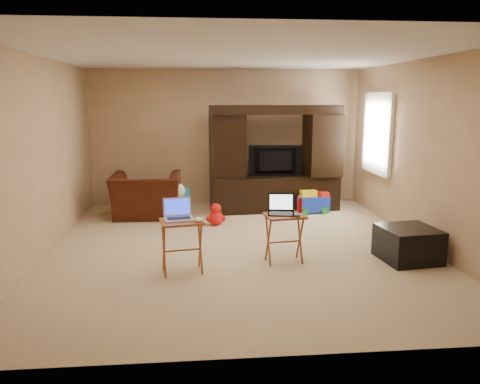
{
  "coord_description": "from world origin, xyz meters",
  "views": [
    {
      "loc": [
        -0.53,
        -6.03,
        1.98
      ],
      "look_at": [
        0.0,
        -0.2,
        0.8
      ],
      "focal_mm": 35.0,
      "sensor_mm": 36.0,
      "label": 1
    }
  ],
  "objects": [
    {
      "name": "television",
      "position": [
        0.83,
        2.04,
        0.89
      ],
      "size": [
        0.95,
        0.19,
        0.54
      ],
      "primitive_type": "imported",
      "rotation": [
        0.0,
        0.0,
        3.07
      ],
      "color": "black",
      "rests_on": "entertainment_center"
    },
    {
      "name": "plush_toy",
      "position": [
        -0.26,
        1.15,
        0.18
      ],
      "size": [
        0.32,
        0.27,
        0.36
      ],
      "primitive_type": null,
      "color": "red",
      "rests_on": "floor"
    },
    {
      "name": "mouse_right",
      "position": [
        0.63,
        -0.76,
        0.63
      ],
      "size": [
        0.1,
        0.13,
        0.05
      ],
      "primitive_type": "ellipsoid",
      "rotation": [
        0.0,
        0.0,
        -0.15
      ],
      "color": "#47474C",
      "rests_on": "tray_table_right"
    },
    {
      "name": "entertainment_center",
      "position": [
        0.83,
        2.08,
        0.93
      ],
      "size": [
        2.31,
        0.76,
        1.86
      ],
      "primitive_type": "cube",
      "rotation": [
        0.0,
        0.0,
        0.09
      ],
      "color": "black",
      "rests_on": "floor"
    },
    {
      "name": "window_pane",
      "position": [
        2.48,
        1.55,
        1.4
      ],
      "size": [
        0.0,
        1.2,
        1.2
      ],
      "primitive_type": "plane",
      "rotation": [
        1.57,
        0.0,
        -1.57
      ],
      "color": "white",
      "rests_on": "ground"
    },
    {
      "name": "laptop_left",
      "position": [
        -0.76,
        -0.84,
        0.74
      ],
      "size": [
        0.36,
        0.32,
        0.24
      ],
      "primitive_type": "cube",
      "rotation": [
        0.0,
        0.0,
        0.17
      ],
      "color": "silver",
      "rests_on": "tray_table_left"
    },
    {
      "name": "push_toy",
      "position": [
        1.47,
        1.83,
        0.21
      ],
      "size": [
        0.59,
        0.45,
        0.42
      ],
      "primitive_type": null,
      "rotation": [
        0.0,
        0.0,
        0.1
      ],
      "color": "blue",
      "rests_on": "floor"
    },
    {
      "name": "wall_right",
      "position": [
        2.5,
        0.0,
        1.25
      ],
      "size": [
        0.0,
        5.5,
        5.5
      ],
      "primitive_type": "plane",
      "rotation": [
        1.57,
        0.0,
        -1.57
      ],
      "color": "tan",
      "rests_on": "ground"
    },
    {
      "name": "ceiling",
      "position": [
        0.0,
        0.0,
        2.5
      ],
      "size": [
        5.5,
        5.5,
        0.0
      ],
      "primitive_type": "plane",
      "rotation": [
        3.14,
        0.0,
        0.0
      ],
      "color": "silver",
      "rests_on": "ground"
    },
    {
      "name": "laptop_right",
      "position": [
        0.46,
        -0.62,
        0.72
      ],
      "size": [
        0.35,
        0.31,
        0.24
      ],
      "primitive_type": "cube",
      "rotation": [
        0.0,
        0.0,
        -0.17
      ],
      "color": "black",
      "rests_on": "tray_table_right"
    },
    {
      "name": "recliner",
      "position": [
        -1.4,
        1.8,
        0.37
      ],
      "size": [
        1.13,
        0.98,
        0.73
      ],
      "primitive_type": "imported",
      "rotation": [
        0.0,
        0.0,
        3.14
      ],
      "color": "#461A0F",
      "rests_on": "floor"
    },
    {
      "name": "child_rocker",
      "position": [
        -0.87,
        1.55,
        0.26
      ],
      "size": [
        0.4,
        0.45,
        0.52
      ],
      "primitive_type": null,
      "rotation": [
        0.0,
        0.0,
        0.02
      ],
      "color": "#175D7F",
      "rests_on": "floor"
    },
    {
      "name": "water_bottle",
      "position": [
        0.7,
        -0.56,
        0.69
      ],
      "size": [
        0.06,
        0.06,
        0.18
      ],
      "primitive_type": "cylinder",
      "color": "red",
      "rests_on": "tray_table_right"
    },
    {
      "name": "wall_front",
      "position": [
        0.0,
        -2.75,
        1.25
      ],
      "size": [
        5.0,
        0.0,
        5.0
      ],
      "primitive_type": "plane",
      "rotation": [
        -1.57,
        0.0,
        0.0
      ],
      "color": "tan",
      "rests_on": "ground"
    },
    {
      "name": "wall_back",
      "position": [
        0.0,
        2.75,
        1.25
      ],
      "size": [
        5.0,
        0.0,
        5.0
      ],
      "primitive_type": "plane",
      "rotation": [
        1.57,
        0.0,
        0.0
      ],
      "color": "tan",
      "rests_on": "ground"
    },
    {
      "name": "ottoman",
      "position": [
        2.04,
        -0.71,
        0.21
      ],
      "size": [
        0.72,
        0.72,
        0.42
      ],
      "primitive_type": "cube",
      "rotation": [
        0.0,
        0.0,
        0.12
      ],
      "color": "black",
      "rests_on": "floor"
    },
    {
      "name": "tray_table_right",
      "position": [
        0.5,
        -0.64,
        0.3
      ],
      "size": [
        0.5,
        0.42,
        0.6
      ],
      "primitive_type": "cube",
      "rotation": [
        0.0,
        0.0,
        0.12
      ],
      "color": "brown",
      "rests_on": "floor"
    },
    {
      "name": "mouse_left",
      "position": [
        -0.54,
        -0.94,
        0.64
      ],
      "size": [
        0.09,
        0.13,
        0.05
      ],
      "primitive_type": "ellipsoid",
      "rotation": [
        0.0,
        0.0,
        0.11
      ],
      "color": "silver",
      "rests_on": "tray_table_left"
    },
    {
      "name": "wall_left",
      "position": [
        -2.5,
        0.0,
        1.25
      ],
      "size": [
        0.0,
        5.5,
        5.5
      ],
      "primitive_type": "plane",
      "rotation": [
        1.57,
        0.0,
        1.57
      ],
      "color": "tan",
      "rests_on": "ground"
    },
    {
      "name": "tray_table_left",
      "position": [
        -0.73,
        -0.87,
        0.31
      ],
      "size": [
        0.53,
        0.45,
        0.62
      ],
      "primitive_type": "cube",
      "rotation": [
        0.0,
        0.0,
        0.17
      ],
      "color": "#A95529",
      "rests_on": "floor"
    },
    {
      "name": "floor",
      "position": [
        0.0,
        0.0,
        0.0
      ],
      "size": [
        5.5,
        5.5,
        0.0
      ],
      "primitive_type": "plane",
      "color": "beige",
      "rests_on": "ground"
    },
    {
      "name": "window_frame",
      "position": [
        2.46,
        1.55,
        1.4
      ],
      "size": [
        0.06,
        1.14,
        1.34
      ],
      "primitive_type": "cube",
      "color": "white",
      "rests_on": "ground"
    }
  ]
}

